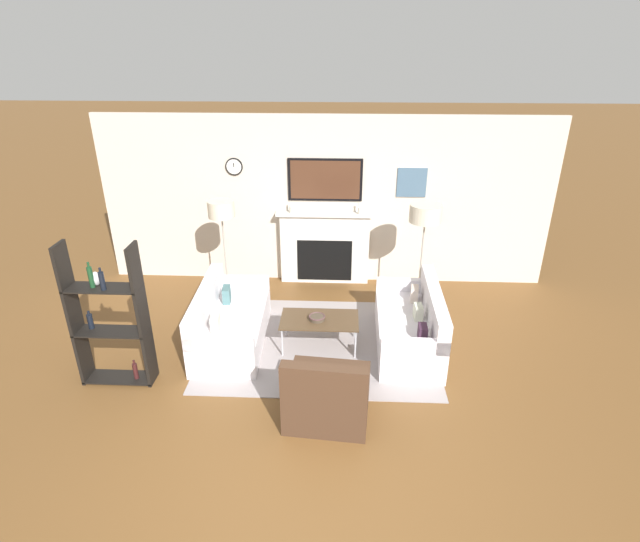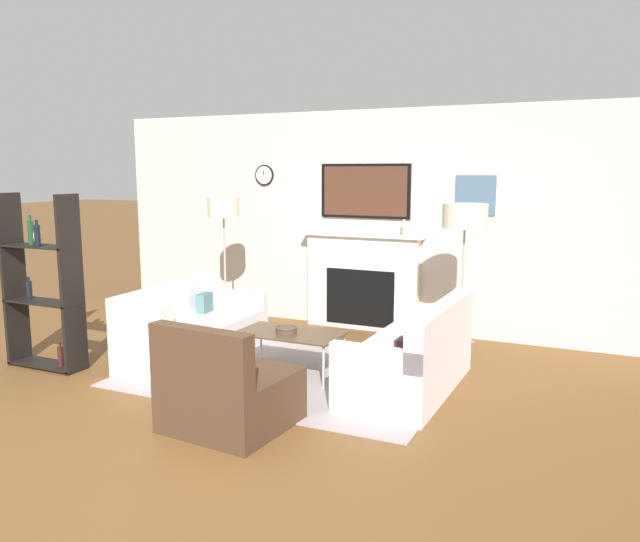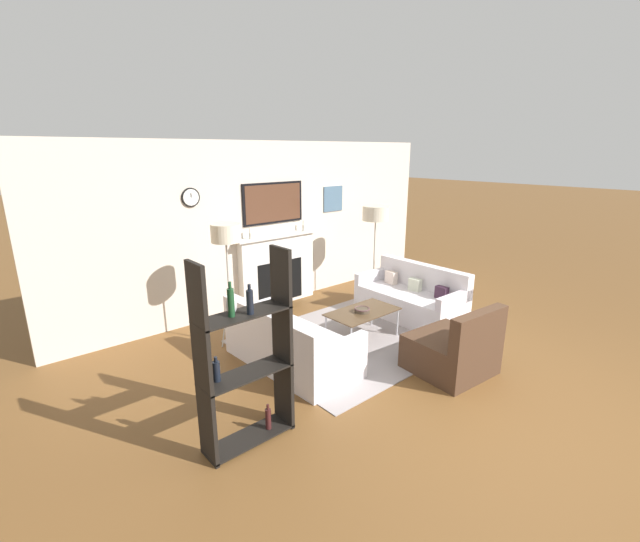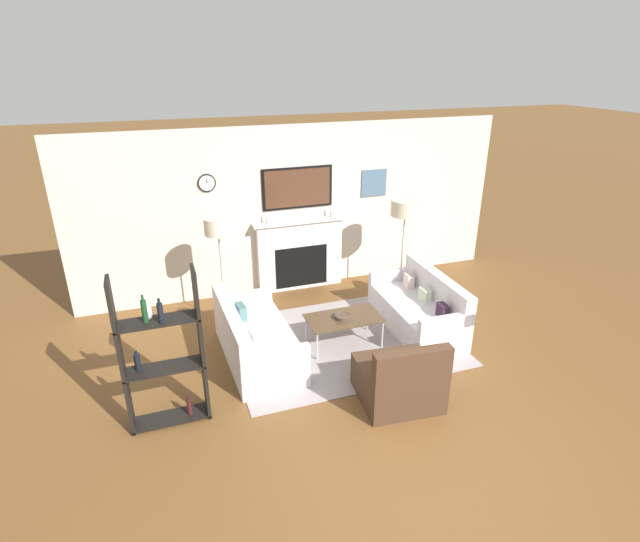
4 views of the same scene
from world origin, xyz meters
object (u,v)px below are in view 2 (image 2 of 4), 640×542
Objects in this scene: couch_left at (192,332)px; couch_right at (413,359)px; decorative_bowl at (286,329)px; floor_lamp_right at (465,218)px; floor_lamp_left at (223,210)px; shelf_unit at (42,285)px; armchair at (228,393)px; coffee_table at (290,335)px.

couch_left is 1.03× the size of couch_right.
floor_lamp_right is (1.45, 1.09, 1.05)m from decorative_bowl.
floor_lamp_left is at bearing 102.37° from couch_left.
decorative_bowl is at bearing 18.91° from shelf_unit.
couch_right is 1.58m from floor_lamp_right.
shelf_unit is (-3.77, -1.89, -0.66)m from floor_lamp_right.
floor_lamp_right is at bearing 62.13° from armchair.
floor_lamp_left is (-1.58, 2.41, 1.23)m from armchair.
decorative_bowl is 0.12× the size of shelf_unit.
couch_left is at bearing 175.48° from decorative_bowl.
couch_right is at bearing 3.80° from coffee_table.
floor_lamp_right is 0.94× the size of shelf_unit.
armchair is at bearing -126.79° from couch_right.
floor_lamp_left is 0.95× the size of shelf_unit.
couch_left is 1.00× the size of shelf_unit.
floor_lamp_left is at bearing 123.31° from armchair.
armchair is (1.37, -1.41, 0.00)m from couch_left.
couch_right is 1.02× the size of floor_lamp_left.
couch_right is 0.97× the size of shelf_unit.
floor_lamp_right is at bearing 0.00° from floor_lamp_left.
decorative_bowl is 0.13× the size of floor_lamp_left.
coffee_table is 4.69× the size of decorative_bowl.
couch_left is at bearing -77.63° from floor_lamp_left.
floor_lamp_right is at bearing 77.63° from couch_right.
coffee_table is (-0.15, 1.33, 0.12)m from armchair.
couch_right is 3.08m from floor_lamp_left.
decorative_bowl is at bearing -143.04° from floor_lamp_right.
coffee_table is (-1.20, -0.08, 0.10)m from couch_right.
couch_left is at bearing 38.10° from shelf_unit.
coffee_table is 2.12m from floor_lamp_left.
floor_lamp_left is (-1.41, 1.09, 1.05)m from decorative_bowl.
couch_right is at bearing 0.02° from couch_left.
couch_right reaches higher than coffee_table.
couch_left is 1.55m from shelf_unit.
couch_right is 1.68× the size of coffee_table.
armchair is 0.54× the size of shelf_unit.
decorative_bowl reaches higher than coffee_table.
shelf_unit is at bearing 168.18° from armchair.
armchair is 0.93× the size of coffee_table.
shelf_unit is at bearing -153.41° from floor_lamp_right.
couch_left reaches higher than coffee_table.
armchair is 2.99m from floor_lamp_right.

